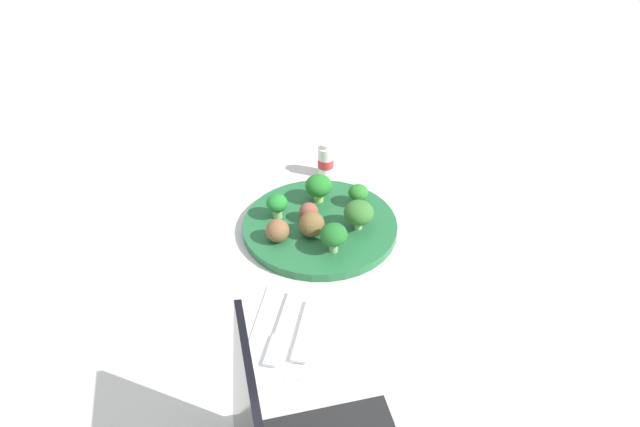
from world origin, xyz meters
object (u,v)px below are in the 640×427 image
at_px(broccoli_floret_mid_right, 334,235).
at_px(knife, 280,330).
at_px(meatball_front_right, 309,212).
at_px(broccoli_floret_back_left, 359,213).
at_px(broccoli_floret_mid_left, 277,204).
at_px(plate, 320,226).
at_px(meatball_mid_left, 312,224).
at_px(meatball_center, 277,231).
at_px(napkin, 294,330).
at_px(broccoli_floret_center, 358,193).
at_px(fork, 304,334).
at_px(broccoli_floret_front_left, 319,186).
at_px(yogurt_bottle, 326,161).

bearing_deg(broccoli_floret_mid_right, knife, -20.02).
distance_m(meatball_front_right, knife, 0.26).
distance_m(broccoli_floret_back_left, broccoli_floret_mid_left, 0.15).
distance_m(plate, broccoli_floret_back_left, 0.08).
xyz_separation_m(meatball_mid_left, meatball_center, (0.02, -0.06, -0.00)).
xyz_separation_m(plate, napkin, (0.25, -0.02, -0.01)).
distance_m(broccoli_floret_center, broccoli_floret_mid_right, 0.14).
bearing_deg(broccoli_floret_back_left, napkin, -19.58).
xyz_separation_m(broccoli_floret_mid_right, fork, (0.18, -0.03, -0.04)).
relative_size(broccoli_floret_front_left, napkin, 0.32).
distance_m(broccoli_floret_back_left, napkin, 0.26).
relative_size(meatball_center, yogurt_bottle, 0.56).
bearing_deg(knife, yogurt_bottle, 176.38).
xyz_separation_m(broccoli_floret_front_left, broccoli_floret_mid_right, (0.14, 0.04, 0.00)).
distance_m(broccoli_floret_center, broccoli_floret_back_left, 0.07).
height_order(broccoli_floret_front_left, meatball_mid_left, broccoli_floret_front_left).
bearing_deg(fork, broccoli_floret_front_left, -178.06).
bearing_deg(broccoli_floret_front_left, broccoli_floret_mid_right, 15.21).
bearing_deg(meatball_mid_left, napkin, -1.18).
relative_size(broccoli_floret_mid_left, napkin, 0.28).
height_order(broccoli_floret_center, broccoli_floret_back_left, broccoli_floret_back_left).
height_order(broccoli_floret_center, meatball_front_right, broccoli_floret_center).
xyz_separation_m(broccoli_floret_front_left, yogurt_bottle, (-0.12, 0.00, -0.02)).
height_order(plate, knife, plate).
xyz_separation_m(broccoli_floret_mid_right, broccoli_floret_mid_left, (-0.08, -0.11, -0.00)).
bearing_deg(yogurt_bottle, broccoli_floret_back_left, 21.13).
height_order(broccoli_floret_mid_right, knife, broccoli_floret_mid_right).
relative_size(broccoli_floret_center, napkin, 0.24).
height_order(plate, napkin, plate).
xyz_separation_m(broccoli_floret_mid_right, broccoli_floret_back_left, (-0.07, 0.04, -0.00)).
height_order(plate, fork, plate).
relative_size(napkin, fork, 1.41).
distance_m(meatball_center, napkin, 0.20).
bearing_deg(broccoli_floret_center, broccoli_floret_mid_left, -69.31).
height_order(meatball_mid_left, fork, meatball_mid_left).
height_order(broccoli_floret_center, napkin, broccoli_floret_center).
bearing_deg(napkin, knife, -72.42).
relative_size(broccoli_floret_front_left, broccoli_floret_center, 1.31).
bearing_deg(knife, broccoli_floret_front_left, 175.55).
bearing_deg(napkin, plate, 176.44).
distance_m(broccoli_floret_mid_right, broccoli_floret_mid_left, 0.14).
distance_m(broccoli_floret_front_left, broccoli_floret_back_left, 0.11).
bearing_deg(plate, knife, -7.65).
height_order(plate, meatball_front_right, meatball_front_right).
bearing_deg(broccoli_floret_mid_left, napkin, 13.92).
bearing_deg(broccoli_floret_mid_right, broccoli_floret_front_left, -164.79).
bearing_deg(broccoli_floret_back_left, fork, -15.24).
relative_size(plate, yogurt_bottle, 3.82).
bearing_deg(knife, meatball_mid_left, 173.94).
distance_m(broccoli_floret_center, meatball_front_right, 0.10).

